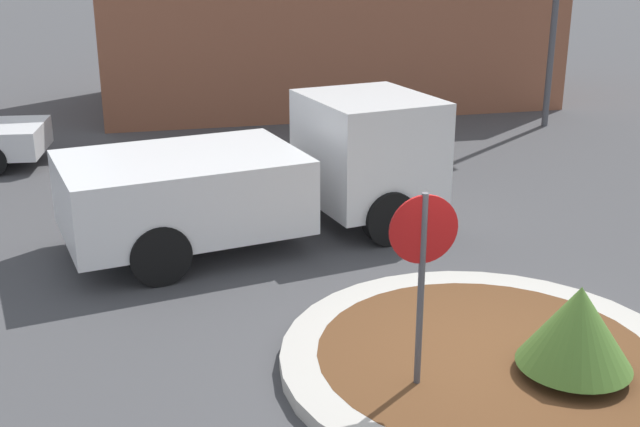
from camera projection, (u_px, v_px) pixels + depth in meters
name	position (u px, v px, depth m)	size (l,w,h in m)	color
ground_plane	(485.00, 367.00, 9.20)	(120.00, 120.00, 0.00)	#474749
traffic_island	(485.00, 360.00, 9.17)	(4.72, 4.72, 0.18)	#BCB7AD
stop_sign	(422.00, 259.00, 8.07)	(0.72, 0.07, 2.30)	#4C4C51
island_shrub	(578.00, 326.00, 8.50)	(1.24, 1.24, 1.04)	brown
utility_truck	(268.00, 174.00, 12.80)	(6.29, 3.44, 2.19)	white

